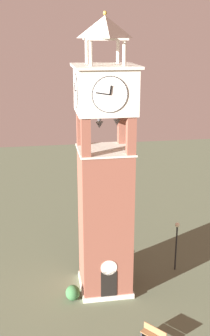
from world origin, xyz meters
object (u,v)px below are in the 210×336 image
Objects in this scene: park_bench at (154,335)px; lamp_post at (177,237)px; trash_bin at (122,256)px; clock_tower at (105,184)px.

lamp_post is (3.74, 7.42, 2.27)m from park_bench.
trash_bin is at bearing 90.00° from park_bench.
clock_tower is 23.37× the size of trash_bin.
lamp_post reaches higher than trash_bin.
park_bench is 9.42m from trash_bin.
park_bench reaches higher than trash_bin.
clock_tower reaches higher than lamp_post.
trash_bin is at bearing 151.89° from lamp_post.
lamp_post is 4.97× the size of trash_bin.
lamp_post is 4.85m from trash_bin.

